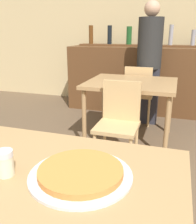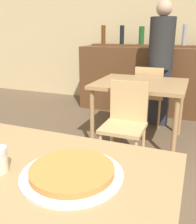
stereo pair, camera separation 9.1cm
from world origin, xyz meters
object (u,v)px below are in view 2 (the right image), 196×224
Objects in this scene: pizza_tray at (72,172)px; person_standing at (160,61)px; chair_far_side_front at (126,119)px; chair_far_side_back at (149,92)px.

pizza_tray is 2.83m from person_standing.
chair_far_side_front and chair_far_side_back have the same top height.
chair_far_side_back is 2.75m from pizza_tray.
chair_far_side_back is at bearing 94.01° from pizza_tray.
chair_far_side_front is at bearing -94.61° from person_standing.
pizza_tray is at bearing -88.31° from person_standing.
chair_far_side_back is at bearing 90.00° from chair_far_side_front.
chair_far_side_front is 1.00× the size of chair_far_side_back.
person_standing reaches higher than pizza_tray.
pizza_tray is at bearing -82.66° from chair_far_side_front.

